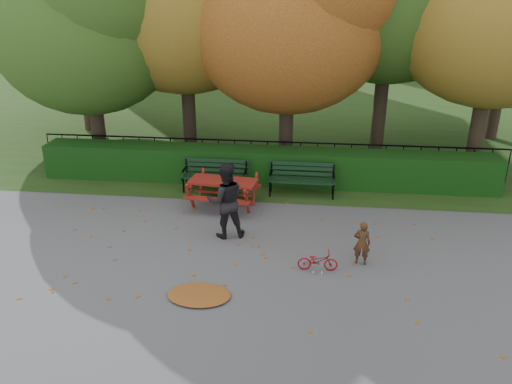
# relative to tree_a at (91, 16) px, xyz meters

# --- Properties ---
(ground) EXTENTS (90.00, 90.00, 0.00)m
(ground) POSITION_rel_tree_a_xyz_m (5.19, -5.58, -4.52)
(ground) COLOR slate
(ground) RESTS_ON ground
(grass_strip) EXTENTS (90.00, 90.00, 0.00)m
(grass_strip) POSITION_rel_tree_a_xyz_m (5.19, 8.42, -4.52)
(grass_strip) COLOR #203B16
(grass_strip) RESTS_ON ground
(hedge) EXTENTS (13.00, 0.90, 1.00)m
(hedge) POSITION_rel_tree_a_xyz_m (5.19, -1.08, -4.02)
(hedge) COLOR black
(hedge) RESTS_ON ground
(iron_fence) EXTENTS (14.00, 0.04, 1.02)m
(iron_fence) POSITION_rel_tree_a_xyz_m (5.19, -0.28, -3.98)
(iron_fence) COLOR black
(iron_fence) RESTS_ON ground
(tree_a) EXTENTS (5.88, 5.60, 7.48)m
(tree_a) POSITION_rel_tree_a_xyz_m (0.00, 0.00, 0.00)
(tree_a) COLOR #2F221C
(tree_a) RESTS_ON ground
(tree_c) EXTENTS (6.30, 6.00, 8.00)m
(tree_c) POSITION_rel_tree_a_xyz_m (6.02, 0.38, 0.30)
(tree_c) COLOR #2F221C
(tree_c) RESTS_ON ground
(bench_left) EXTENTS (1.80, 0.57, 0.88)m
(bench_left) POSITION_rel_tree_a_xyz_m (3.89, -1.88, -4.00)
(bench_left) COLOR black
(bench_left) RESTS_ON ground
(bench_right) EXTENTS (1.80, 0.57, 0.88)m
(bench_right) POSITION_rel_tree_a_xyz_m (6.29, -1.88, -4.00)
(bench_right) COLOR black
(bench_right) RESTS_ON ground
(picnic_table) EXTENTS (1.86, 1.57, 0.83)m
(picnic_table) POSITION_rel_tree_a_xyz_m (4.30, -2.93, -3.95)
(picnic_table) COLOR maroon
(picnic_table) RESTS_ON ground
(leaf_pile) EXTENTS (1.31, 1.02, 0.08)m
(leaf_pile) POSITION_rel_tree_a_xyz_m (4.56, -7.02, -4.48)
(leaf_pile) COLOR brown
(leaf_pile) RESTS_ON ground
(leaf_scatter) EXTENTS (9.00, 5.70, 0.01)m
(leaf_scatter) POSITION_rel_tree_a_xyz_m (5.19, -5.28, -4.51)
(leaf_scatter) COLOR brown
(leaf_scatter) RESTS_ON ground
(child) EXTENTS (0.37, 0.27, 0.95)m
(child) POSITION_rel_tree_a_xyz_m (7.62, -5.45, -4.04)
(child) COLOR #462816
(child) RESTS_ON ground
(adult) EXTENTS (1.01, 0.88, 1.75)m
(adult) POSITION_rel_tree_a_xyz_m (4.65, -4.54, -3.64)
(adult) COLOR black
(adult) RESTS_ON ground
(bicycle) EXTENTS (0.81, 0.31, 0.42)m
(bicycle) POSITION_rel_tree_a_xyz_m (6.73, -5.82, -4.31)
(bicycle) COLOR maroon
(bicycle) RESTS_ON ground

